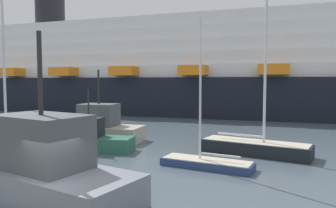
% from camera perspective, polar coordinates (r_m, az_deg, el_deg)
% --- Properties ---
extents(sailboat_0, '(4.96, 2.16, 7.81)m').
position_cam_1_polar(sailboat_0, '(17.30, 6.77, -9.91)').
color(sailboat_0, navy).
rests_on(sailboat_0, ground_plane).
extents(sailboat_2, '(5.91, 2.19, 9.70)m').
position_cam_1_polar(sailboat_2, '(20.67, -27.34, -7.67)').
color(sailboat_2, gray).
rests_on(sailboat_2, ground_plane).
extents(sailboat_4, '(6.78, 3.29, 10.04)m').
position_cam_1_polar(sailboat_4, '(20.79, 15.02, -7.13)').
color(sailboat_4, black).
rests_on(sailboat_4, ground_plane).
extents(fishing_boat_0, '(5.41, 2.50, 3.96)m').
position_cam_1_polar(fishing_boat_0, '(21.75, -13.19, -6.06)').
color(fishing_boat_0, '#2D6B51').
rests_on(fishing_boat_0, ground_plane).
extents(fishing_boat_1, '(9.42, 5.01, 6.38)m').
position_cam_1_polar(fishing_boat_1, '(13.82, -21.87, -10.30)').
color(fishing_boat_1, gray).
rests_on(fishing_boat_1, ground_plane).
extents(fishing_boat_2, '(7.39, 2.76, 5.35)m').
position_cam_1_polar(fishing_boat_2, '(25.24, -12.49, -4.08)').
color(fishing_boat_2, '#BCB29E').
rests_on(fishing_boat_2, ground_plane).
extents(cruise_ship, '(89.93, 14.59, 17.52)m').
position_cam_1_polar(cruise_ship, '(47.64, -4.33, 5.43)').
color(cruise_ship, black).
rests_on(cruise_ship, ground_plane).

